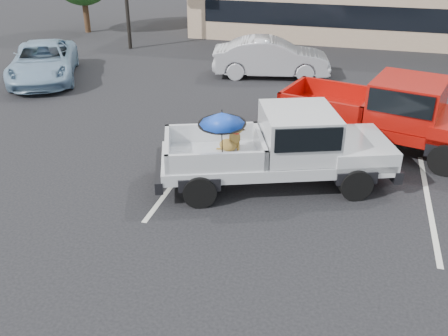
{
  "coord_description": "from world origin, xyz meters",
  "views": [
    {
      "loc": [
        1.05,
        -8.77,
        5.9
      ],
      "look_at": [
        -1.34,
        -0.0,
        1.3
      ],
      "focal_mm": 40.0,
      "sensor_mm": 36.0,
      "label": 1
    }
  ],
  "objects": [
    {
      "name": "ground",
      "position": [
        0.0,
        0.0,
        0.0
      ],
      "size": [
        90.0,
        90.0,
        0.0
      ],
      "primitive_type": "plane",
      "color": "black",
      "rests_on": "ground"
    },
    {
      "name": "stripe_left",
      "position": [
        -3.0,
        2.0,
        0.0
      ],
      "size": [
        0.12,
        5.0,
        0.01
      ],
      "primitive_type": "cube",
      "color": "silver",
      "rests_on": "ground"
    },
    {
      "name": "stripe_right",
      "position": [
        3.0,
        2.0,
        0.0
      ],
      "size": [
        0.12,
        5.0,
        0.01
      ],
      "primitive_type": "cube",
      "color": "silver",
      "rests_on": "ground"
    },
    {
      "name": "silver_pickup",
      "position": [
        -0.34,
        2.11,
        1.05
      ],
      "size": [
        6.02,
        3.82,
        2.06
      ],
      "rotation": [
        0.0,
        0.0,
        0.36
      ],
      "color": "black",
      "rests_on": "ground"
    },
    {
      "name": "red_pickup",
      "position": [
        2.28,
        4.96,
        1.11
      ],
      "size": [
        6.48,
        3.61,
        2.02
      ],
      "rotation": [
        0.0,
        0.0,
        -0.26
      ],
      "color": "black",
      "rests_on": "ground"
    },
    {
      "name": "silver_sedan",
      "position": [
        -2.39,
        11.11,
        0.77
      ],
      "size": [
        4.92,
        2.52,
        1.55
      ],
      "primitive_type": "imported",
      "rotation": [
        0.0,
        0.0,
        1.77
      ],
      "color": "#B8BAC0",
      "rests_on": "ground"
    },
    {
      "name": "blue_suv",
      "position": [
        -11.06,
        8.26,
        0.72
      ],
      "size": [
        4.48,
        5.7,
        1.44
      ],
      "primitive_type": "imported",
      "rotation": [
        0.0,
        0.0,
        0.47
      ],
      "color": "#7C9DB9",
      "rests_on": "ground"
    }
  ]
}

